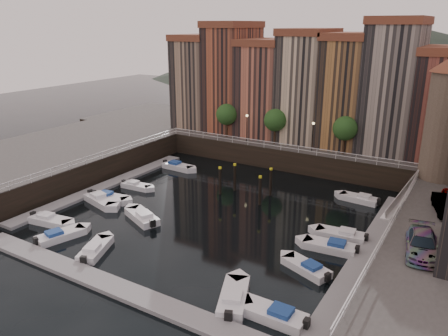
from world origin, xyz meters
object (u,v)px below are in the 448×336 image
Objects in this scene: gangway at (403,195)px; mooring_pilings at (246,183)px; car_b at (445,206)px; car_c at (422,245)px; boat_left_0 at (50,220)px; boat_left_1 at (101,200)px; boat_left_2 at (109,198)px.

mooring_pilings is at bearing -164.08° from gangway.
car_c is (-0.76, -9.18, 0.01)m from car_b.
car_b is 0.87× the size of car_c.
car_c reaches higher than boat_left_0.
mooring_pilings reaches higher than boat_left_1.
gangway reaches higher than mooring_pilings.
car_c is (33.31, -0.72, 3.42)m from boat_left_2.
boat_left_1 is (0.52, 6.51, 0.03)m from boat_left_0.
car_b is (34.07, 8.47, 3.42)m from boat_left_2.
car_b is at bearing 30.75° from boat_left_1.
gangway reaches higher than boat_left_2.
boat_left_0 is 0.90× the size of car_c.
car_b is (34.28, 9.59, 3.38)m from boat_left_1.
car_c reaches higher than gangway.
gangway is at bearing 27.85° from boat_left_0.
gangway is at bearing 111.37° from car_b.
car_b reaches higher than gangway.
mooring_pilings is at bearing 143.96° from car_c.
mooring_pilings reaches higher than boat_left_2.
boat_left_0 is at bearing -128.53° from mooring_pilings.
car_b is at bearing -52.45° from gangway.
boat_left_2 is 35.27m from car_b.
mooring_pilings is 1.24× the size of car_b.
boat_left_0 is at bearing -102.84° from boat_left_2.
boat_left_1 is 35.76m from car_b.
boat_left_2 is at bearing -143.67° from mooring_pilings.
boat_left_1 is 1.14m from boat_left_2.
boat_left_2 is at bearing 169.29° from car_c.
car_b reaches higher than mooring_pilings.
boat_left_2 is at bearing 76.58° from boat_left_0.
gangway is at bearing 15.92° from mooring_pilings.
boat_left_1 is (-13.11, -10.61, -1.24)m from mooring_pilings.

